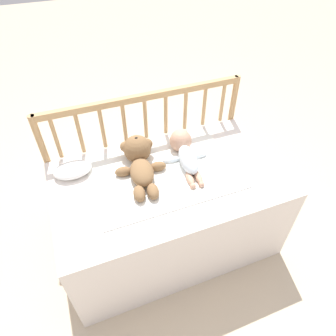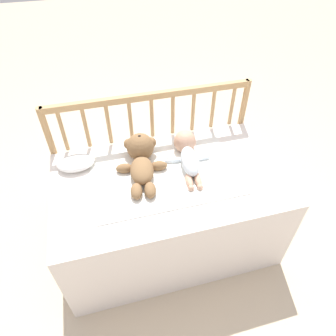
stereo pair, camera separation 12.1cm
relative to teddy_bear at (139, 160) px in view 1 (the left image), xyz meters
The scene contains 7 objects.
ground_plane 0.63m from the teddy_bear, 46.47° to the right, with size 12.00×12.00×0.00m, color #C6B293.
crib_mattress 0.38m from the teddy_bear, 46.47° to the right, with size 1.21×0.71×0.55m.
crib_rail 0.28m from the teddy_bear, 64.82° to the left, with size 1.21×0.04×0.84m.
blanket 0.15m from the teddy_bear, 35.94° to the right, with size 0.77×0.53×0.01m.
teddy_bear is the anchor object (origin of this frame).
baby 0.26m from the teddy_bear, ahead, with size 0.26×0.40×0.13m.
small_pillow 0.36m from the teddy_bear, 165.90° to the left, with size 0.20×0.14×0.06m.
Camera 1 is at (-0.40, -1.03, 1.67)m, focal length 32.00 mm.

